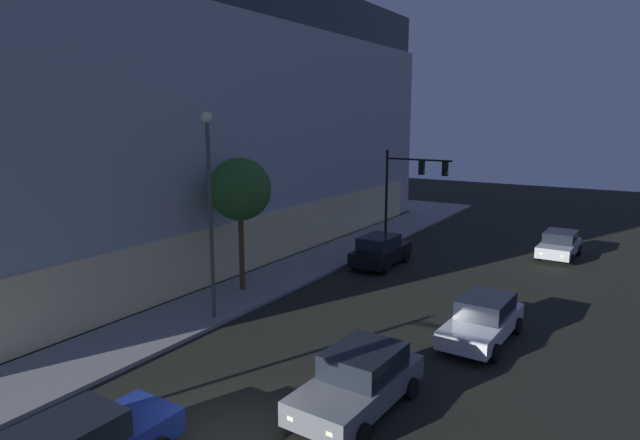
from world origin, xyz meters
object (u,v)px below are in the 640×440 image
traffic_light_far_corner (411,178)px  car_silver (559,244)px  car_white (483,319)px  street_lamp_sidewalk (210,192)px  car_grey (359,380)px  sidewalk_tree (240,190)px  car_black (380,251)px  modern_building (141,120)px

traffic_light_far_corner → car_silver: traffic_light_far_corner is taller
car_white → street_lamp_sidewalk: bearing=110.8°
car_grey → street_lamp_sidewalk: bearing=70.6°
car_grey → car_silver: car_grey is taller
traffic_light_far_corner → street_lamp_sidewalk: street_lamp_sidewalk is taller
car_silver → sidewalk_tree: bearing=141.7°
car_black → car_white: bearing=-133.4°
street_lamp_sidewalk → sidewalk_tree: size_ratio=1.32×
street_lamp_sidewalk → sidewalk_tree: street_lamp_sidewalk is taller
car_grey → car_white: 6.83m
modern_building → traffic_light_far_corner: size_ratio=6.45×
car_black → traffic_light_far_corner: bearing=8.6°
street_lamp_sidewalk → car_silver: (18.26, -10.39, -4.50)m
traffic_light_far_corner → car_white: 16.52m
car_white → car_silver: bearing=-2.1°
traffic_light_far_corner → sidewalk_tree: sidewalk_tree is taller
car_white → car_silver: size_ratio=1.12×
street_lamp_sidewalk → car_grey: (-2.87, -8.18, -4.44)m
car_silver → car_grey: bearing=174.0°
modern_building → street_lamp_sidewalk: size_ratio=4.62×
car_white → car_silver: car_white is taller
car_black → car_silver: (7.29, -8.16, -0.10)m
modern_building → street_lamp_sidewalk: modern_building is taller
modern_building → street_lamp_sidewalk: 17.03m
modern_building → car_silver: 27.39m
sidewalk_tree → car_white: size_ratio=1.30×
car_grey → traffic_light_far_corner: bearing=18.8°
modern_building → car_grey: size_ratio=8.02×
traffic_light_far_corner → sidewalk_tree: bearing=169.5°
car_black → car_silver: car_black is taller
modern_building → car_grey: modern_building is taller
modern_building → car_silver: bearing=-69.1°
modern_building → sidewalk_tree: modern_building is taller
modern_building → car_black: modern_building is taller
modern_building → car_white: (-5.09, -24.17, -7.15)m
modern_building → traffic_light_far_corner: bearing=-61.1°
modern_building → car_white: 25.71m
traffic_light_far_corner → car_grey: traffic_light_far_corner is taller
car_white → modern_building: bearing=78.1°
traffic_light_far_corner → street_lamp_sidewalk: 17.50m
traffic_light_far_corner → car_black: 7.35m
traffic_light_far_corner → car_white: (-13.67, -8.61, -3.43)m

